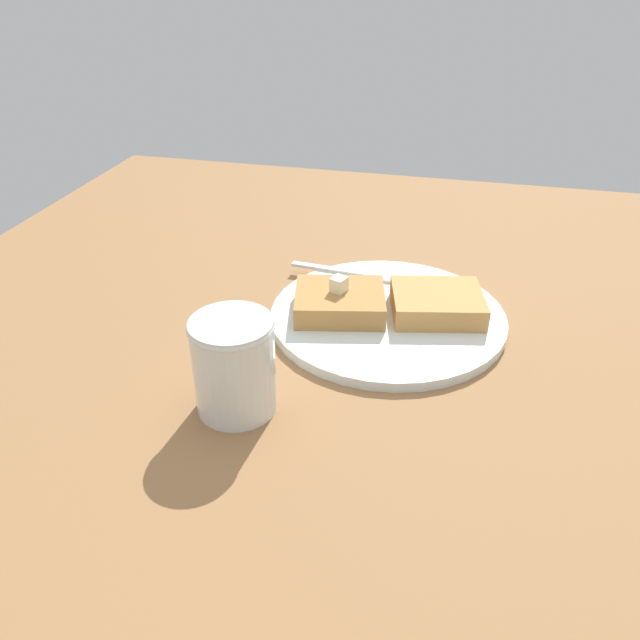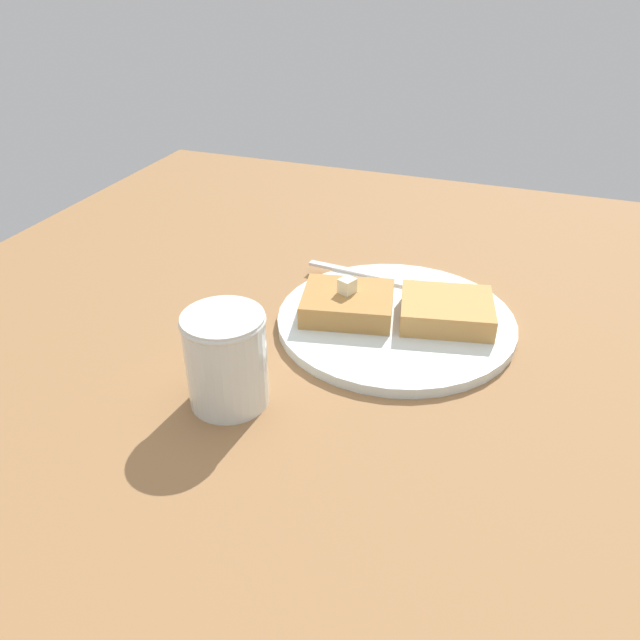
# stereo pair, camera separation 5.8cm
# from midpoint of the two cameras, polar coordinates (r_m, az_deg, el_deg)

# --- Properties ---
(table_surface) EXTENTS (1.09, 1.09, 0.03)m
(table_surface) POSITION_cam_midpoint_polar(r_m,az_deg,el_deg) (0.63, 7.36, -4.37)
(table_surface) COLOR olive
(table_surface) RESTS_ON ground
(plate) EXTENTS (0.25, 0.25, 0.01)m
(plate) POSITION_cam_midpoint_polar(r_m,az_deg,el_deg) (0.67, 9.43, -0.12)
(plate) COLOR white
(plate) RESTS_ON table_surface
(toast_slice_left) EXTENTS (0.11, 0.10, 0.02)m
(toast_slice_left) POSITION_cam_midpoint_polar(r_m,az_deg,el_deg) (0.66, 5.10, 1.45)
(toast_slice_left) COLOR #B07C3F
(toast_slice_left) RESTS_ON plate
(toast_slice_middle) EXTENTS (0.11, 0.10, 0.02)m
(toast_slice_middle) POSITION_cam_midpoint_polar(r_m,az_deg,el_deg) (0.66, 13.99, 0.79)
(toast_slice_middle) COLOR tan
(toast_slice_middle) RESTS_ON plate
(butter_pat_primary) EXTENTS (0.02, 0.02, 0.02)m
(butter_pat_primary) POSITION_cam_midpoint_polar(r_m,az_deg,el_deg) (0.65, 5.08, 3.07)
(butter_pat_primary) COLOR #F0EAC2
(butter_pat_primary) RESTS_ON toast_slice_left
(fork) EXTENTS (0.16, 0.03, 0.00)m
(fork) POSITION_cam_midpoint_polar(r_m,az_deg,el_deg) (0.74, 7.77, 3.85)
(fork) COLOR silver
(fork) RESTS_ON plate
(syrup_jar) EXTENTS (0.07, 0.07, 0.09)m
(syrup_jar) POSITION_cam_midpoint_polar(r_m,az_deg,el_deg) (0.54, -5.46, -3.90)
(syrup_jar) COLOR #562A0D
(syrup_jar) RESTS_ON table_surface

